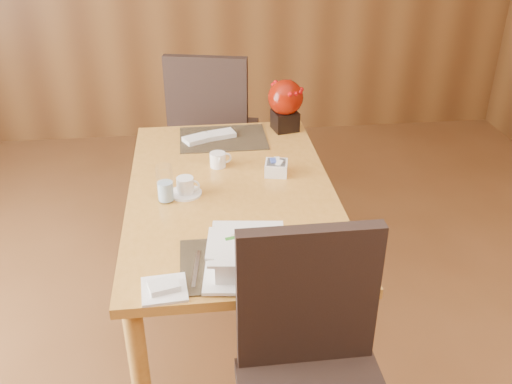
{
  "coord_description": "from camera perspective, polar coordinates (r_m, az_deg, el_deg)",
  "views": [
    {
      "loc": [
        -0.15,
        -1.59,
        1.96
      ],
      "look_at": [
        0.08,
        0.35,
        0.87
      ],
      "focal_mm": 40.0,
      "sensor_mm": 36.0,
      "label": 1
    }
  ],
  "objects": [
    {
      "name": "coffee_cup",
      "position": [
        2.47,
        -7.08,
        0.48
      ],
      "size": [
        0.14,
        0.14,
        0.08
      ],
      "rotation": [
        0.0,
        0.0,
        -0.3
      ],
      "color": "white",
      "rests_on": "dining_table"
    },
    {
      "name": "near_chair",
      "position": [
        1.91,
        5.73,
        -17.23
      ],
      "size": [
        0.48,
        0.49,
        1.04
      ],
      "rotation": [
        0.0,
        0.0,
        0.01
      ],
      "color": "black",
      "rests_on": "ground"
    },
    {
      "name": "placemat_near",
      "position": [
        2.04,
        -1.25,
        -7.09
      ],
      "size": [
        0.45,
        0.33,
        0.01
      ],
      "primitive_type": "cube",
      "color": "black",
      "rests_on": "dining_table"
    },
    {
      "name": "soup_setting",
      "position": [
        1.98,
        -0.87,
        -6.47
      ],
      "size": [
        0.33,
        0.33,
        0.12
      ],
      "rotation": [
        0.0,
        0.0,
        -0.12
      ],
      "color": "white",
      "rests_on": "dining_table"
    },
    {
      "name": "placemat_far",
      "position": [
        3.0,
        -3.3,
        5.38
      ],
      "size": [
        0.45,
        0.33,
        0.01
      ],
      "primitive_type": "cube",
      "color": "black",
      "rests_on": "dining_table"
    },
    {
      "name": "napkins_far",
      "position": [
        2.99,
        -4.5,
        5.59
      ],
      "size": [
        0.29,
        0.19,
        0.02
      ],
      "primitive_type": null,
      "rotation": [
        0.0,
        0.0,
        0.35
      ],
      "color": "white",
      "rests_on": "dining_table"
    },
    {
      "name": "water_glass",
      "position": [
        2.41,
        -9.09,
        0.83
      ],
      "size": [
        0.09,
        0.09,
        0.16
      ],
      "primitive_type": "cylinder",
      "rotation": [
        0.0,
        0.0,
        -0.34
      ],
      "color": "white",
      "rests_on": "dining_table"
    },
    {
      "name": "dining_table",
      "position": [
        2.56,
        -2.42,
        -1.62
      ],
      "size": [
        0.9,
        1.5,
        0.75
      ],
      "color": "#C88B37",
      "rests_on": "ground"
    },
    {
      "name": "bread_plate",
      "position": [
        1.95,
        -9.16,
        -9.59
      ],
      "size": [
        0.16,
        0.16,
        0.01
      ],
      "primitive_type": "cube",
      "rotation": [
        0.0,
        0.0,
        0.08
      ],
      "color": "white",
      "rests_on": "dining_table"
    },
    {
      "name": "berry_decor",
      "position": [
        3.06,
        2.96,
        8.97
      ],
      "size": [
        0.19,
        0.19,
        0.28
      ],
      "rotation": [
        0.0,
        0.0,
        0.21
      ],
      "color": "black",
      "rests_on": "dining_table"
    },
    {
      "name": "sugar_caddy",
      "position": [
        2.62,
        2.04,
        2.41
      ],
      "size": [
        0.12,
        0.12,
        0.06
      ],
      "primitive_type": "cube",
      "rotation": [
        0.0,
        0.0,
        -0.21
      ],
      "color": "white",
      "rests_on": "dining_table"
    },
    {
      "name": "creamer_jug",
      "position": [
        2.7,
        -3.84,
        3.24
      ],
      "size": [
        0.11,
        0.11,
        0.07
      ],
      "primitive_type": null,
      "rotation": [
        0.0,
        0.0,
        0.22
      ],
      "color": "white",
      "rests_on": "dining_table"
    },
    {
      "name": "far_chair",
      "position": [
        3.55,
        -4.42,
        6.63
      ],
      "size": [
        0.6,
        0.6,
        1.08
      ],
      "rotation": [
        0.0,
        0.0,
        2.91
      ],
      "color": "black",
      "rests_on": "ground"
    }
  ]
}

